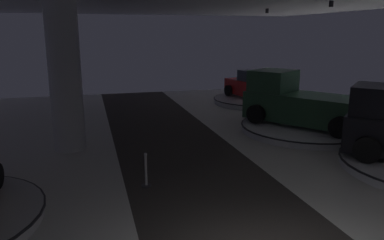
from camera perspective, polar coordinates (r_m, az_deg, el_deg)
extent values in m
cylinder|color=black|center=(17.26, -19.49, 15.97)|extent=(0.16, 0.16, 0.22)
cylinder|color=black|center=(15.32, 20.56, 16.32)|extent=(0.16, 0.16, 0.22)
cylinder|color=black|center=(19.41, 11.43, 16.07)|extent=(0.16, 0.16, 0.22)
cylinder|color=silver|center=(14.33, -18.87, 6.39)|extent=(1.15, 1.15, 5.50)
cylinder|color=silver|center=(17.21, 17.01, -1.22)|extent=(5.56, 5.57, 0.31)
cylinder|color=black|center=(17.18, 17.03, -0.81)|extent=(5.68, 5.68, 0.05)
cube|color=#2D5638|center=(17.02, 17.21, 1.74)|extent=(4.71, 5.57, 1.20)
cube|color=#2D5638|center=(17.57, 12.34, 5.85)|extent=(2.53, 2.47, 1.00)
cube|color=#28333D|center=(17.34, 13.83, 5.67)|extent=(1.49, 1.05, 0.75)
cylinder|color=black|center=(16.86, 9.76, 0.90)|extent=(0.70, 0.85, 0.84)
cylinder|color=black|center=(18.89, 13.41, 2.05)|extent=(0.70, 0.85, 0.84)
cylinder|color=black|center=(15.37, 21.71, -1.07)|extent=(0.70, 0.85, 0.84)
cylinder|color=black|center=(17.57, 24.21, 0.41)|extent=(0.70, 0.85, 0.84)
cube|color=black|center=(13.70, 27.00, 2.63)|extent=(2.55, 2.54, 1.00)
cylinder|color=black|center=(12.87, 25.25, -4.14)|extent=(0.78, 0.80, 0.84)
cylinder|color=black|center=(15.13, 26.22, -1.76)|extent=(0.78, 0.80, 0.84)
cylinder|color=#B7B7BC|center=(23.35, 9.49, 2.93)|extent=(4.89, 4.89, 0.34)
cylinder|color=black|center=(23.33, 9.50, 3.26)|extent=(4.99, 4.99, 0.05)
cube|color=red|center=(23.23, 9.56, 4.82)|extent=(2.52, 4.45, 0.90)
cube|color=#2D3842|center=(23.01, 9.85, 6.61)|extent=(1.87, 2.15, 0.70)
cylinder|color=black|center=(23.90, 5.59, 4.52)|extent=(0.34, 0.71, 0.68)
cylinder|color=black|center=(24.99, 9.52, 4.78)|extent=(0.34, 0.71, 0.68)
cylinder|color=black|center=(21.55, 9.55, 3.44)|extent=(0.34, 0.71, 0.68)
cylinder|color=black|center=(22.75, 13.67, 3.76)|extent=(0.34, 0.71, 0.68)
sphere|color=white|center=(24.63, 5.85, 5.67)|extent=(0.18, 0.18, 0.18)
sphere|color=white|center=(25.17, 7.78, 5.78)|extent=(0.18, 0.18, 0.18)
cylinder|color=#333338|center=(10.89, -7.01, -9.93)|extent=(0.28, 0.28, 0.04)
cylinder|color=#B2B2B7|center=(10.72, -7.08, -7.67)|extent=(0.07, 0.07, 0.96)
sphere|color=#B2B2B7|center=(10.56, -7.15, -5.24)|extent=(0.10, 0.10, 0.10)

